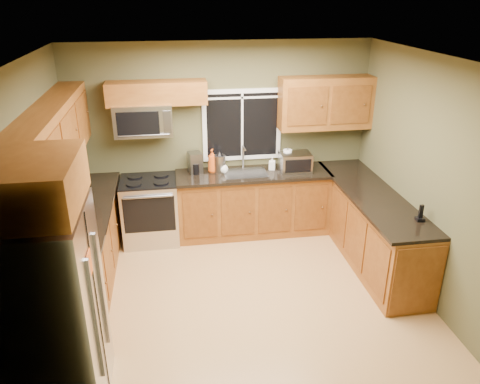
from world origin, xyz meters
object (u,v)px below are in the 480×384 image
object	(u,v)px
kettle	(220,163)
soap_bottle_b	(272,163)
range	(150,210)
cordless_phone	(420,216)
toaster_oven	(295,162)
paper_towel_roll	(287,159)
soap_bottle_a	(212,161)
microwave	(143,120)
refrigerator	(52,314)
coffee_maker	(195,163)
soap_bottle_c	(224,167)

from	to	relation	value
kettle	soap_bottle_b	distance (m)	0.75
range	cordless_phone	size ratio (longest dim) A/B	4.88
toaster_oven	kettle	size ratio (longest dim) A/B	1.43
paper_towel_roll	soap_bottle_a	size ratio (longest dim) A/B	0.96
microwave	soap_bottle_a	size ratio (longest dim) A/B	2.29
range	toaster_oven	bearing A→B (deg)	-0.48
microwave	refrigerator	bearing A→B (deg)	-103.34
microwave	coffee_maker	xyz separation A→B (m)	(0.66, 0.01, -0.65)
coffee_maker	paper_towel_roll	bearing A→B (deg)	-2.82
microwave	paper_towel_roll	size ratio (longest dim) A/B	2.38
refrigerator	coffee_maker	xyz separation A→B (m)	(1.35, 2.92, 0.17)
microwave	kettle	world-z (taller)	microwave
paper_towel_roll	cordless_phone	bearing A→B (deg)	-59.75
range	soap_bottle_b	size ratio (longest dim) A/B	4.98
range	paper_towel_roll	xyz separation A→B (m)	(1.97, 0.09, 0.62)
toaster_oven	coffee_maker	size ratio (longest dim) A/B	1.49
microwave	soap_bottle_b	bearing A→B (deg)	-1.31
toaster_oven	refrigerator	bearing A→B (deg)	-134.93
soap_bottle_a	soap_bottle_c	xyz separation A→B (m)	(0.15, -0.06, -0.08)
range	soap_bottle_b	distance (m)	1.84
kettle	cordless_phone	bearing A→B (deg)	-42.35
range	soap_bottle_b	world-z (taller)	soap_bottle_b
soap_bottle_b	cordless_phone	xyz separation A→B (m)	(1.28, -1.84, -0.04)
range	paper_towel_roll	size ratio (longest dim) A/B	2.94
refrigerator	soap_bottle_c	world-z (taller)	refrigerator
soap_bottle_c	cordless_phone	size ratio (longest dim) A/B	0.86
refrigerator	kettle	xyz separation A→B (m)	(1.69, 2.88, 0.18)
paper_towel_roll	soap_bottle_b	distance (m)	0.22
soap_bottle_b	cordless_phone	size ratio (longest dim) A/B	0.98
soap_bottle_c	kettle	bearing A→B (deg)	142.55
coffee_maker	soap_bottle_a	distance (m)	0.24
microwave	paper_towel_roll	bearing A→B (deg)	-1.49
soap_bottle_b	soap_bottle_c	distance (m)	0.70
microwave	soap_bottle_b	distance (m)	1.88
paper_towel_roll	soap_bottle_c	distance (m)	0.92
coffee_maker	kettle	xyz separation A→B (m)	(0.34, -0.04, 0.00)
soap_bottle_c	coffee_maker	bearing A→B (deg)	168.88
paper_towel_roll	soap_bottle_b	bearing A→B (deg)	177.03
refrigerator	range	size ratio (longest dim) A/B	1.92
paper_towel_roll	range	bearing A→B (deg)	-177.52
toaster_oven	paper_towel_roll	size ratio (longest dim) A/B	1.35
kettle	paper_towel_roll	bearing A→B (deg)	-1.55
soap_bottle_b	soap_bottle_c	world-z (taller)	soap_bottle_b
paper_towel_roll	soap_bottle_a	bearing A→B (deg)	177.58
soap_bottle_a	soap_bottle_b	size ratio (longest dim) A/B	1.76
paper_towel_roll	soap_bottle_b	world-z (taller)	paper_towel_roll
soap_bottle_a	soap_bottle_c	bearing A→B (deg)	-20.89
refrigerator	kettle	distance (m)	3.34
toaster_oven	soap_bottle_c	size ratio (longest dim) A/B	2.61
toaster_oven	soap_bottle_a	bearing A→B (deg)	172.74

